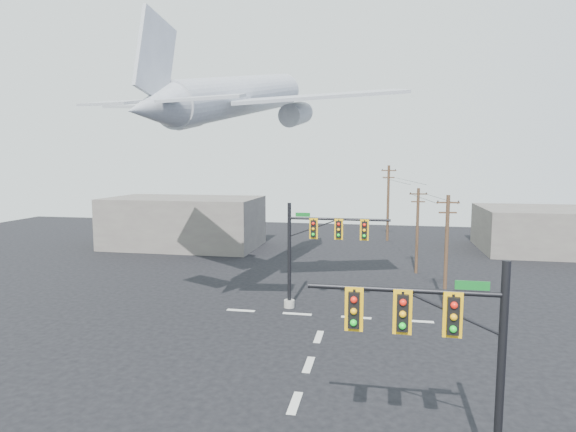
% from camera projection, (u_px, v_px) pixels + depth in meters
% --- Properties ---
extents(ground, '(120.00, 120.00, 0.00)m').
position_uv_depth(ground, '(295.00, 403.00, 20.73)').
color(ground, black).
rests_on(ground, ground).
extents(lane_markings, '(14.00, 21.20, 0.01)m').
position_uv_depth(lane_markings, '(312.00, 354.00, 25.93)').
color(lane_markings, beige).
rests_on(lane_markings, ground).
extents(signal_mast_near, '(6.36, 0.82, 7.44)m').
position_uv_depth(signal_mast_near, '(451.00, 362.00, 14.92)').
color(signal_mast_near, gray).
rests_on(signal_mast_near, ground).
extents(signal_mast_far, '(7.32, 0.82, 7.49)m').
position_uv_depth(signal_mast_far, '(314.00, 250.00, 33.42)').
color(signal_mast_far, gray).
rests_on(signal_mast_far, ground).
extents(utility_pole_a, '(1.60, 0.31, 8.01)m').
position_uv_depth(utility_pole_a, '(446.00, 248.00, 34.25)').
color(utility_pole_a, '#4C3520').
rests_on(utility_pole_a, ground).
extents(utility_pole_b, '(1.61, 0.27, 7.92)m').
position_uv_depth(utility_pole_b, '(417.00, 229.00, 44.29)').
color(utility_pole_b, '#4C3520').
rests_on(utility_pole_b, ground).
extents(utility_pole_c, '(1.90, 0.91, 9.84)m').
position_uv_depth(utility_pole_c, '(388.00, 202.00, 62.46)').
color(utility_pole_c, '#4C3520').
rests_on(utility_pole_c, ground).
extents(power_lines, '(5.39, 28.31, 0.87)m').
position_uv_depth(power_lines, '(410.00, 186.00, 47.98)').
color(power_lines, black).
extents(airliner, '(24.00, 25.50, 7.15)m').
position_uv_depth(airliner, '(240.00, 97.00, 34.88)').
color(airliner, '#AEB3BA').
extents(building_left, '(18.00, 10.00, 6.00)m').
position_uv_depth(building_left, '(184.00, 222.00, 58.32)').
color(building_left, '#68645B').
rests_on(building_left, ground).
extents(building_right, '(14.00, 12.00, 5.00)m').
position_uv_depth(building_right, '(544.00, 230.00, 55.28)').
color(building_right, '#68645B').
rests_on(building_right, ground).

